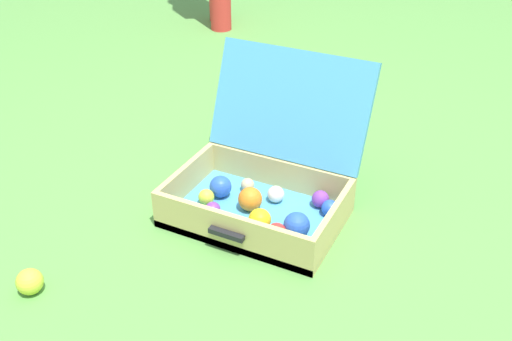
{
  "coord_description": "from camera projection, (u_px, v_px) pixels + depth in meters",
  "views": [
    {
      "loc": [
        0.61,
        -1.36,
        1.09
      ],
      "look_at": [
        -0.04,
        -0.05,
        0.18
      ],
      "focal_mm": 40.53,
      "sensor_mm": 36.0,
      "label": 1
    }
  ],
  "objects": [
    {
      "name": "ground_plane",
      "position": [
        275.0,
        214.0,
        1.84
      ],
      "size": [
        16.0,
        16.0,
        0.0
      ],
      "primitive_type": "plane",
      "color": "#569342"
    },
    {
      "name": "open_suitcase",
      "position": [
        265.0,
        182.0,
        1.81
      ],
      "size": [
        0.52,
        0.52,
        0.46
      ],
      "color": "#4799C6",
      "rests_on": "ground"
    },
    {
      "name": "stray_ball_on_grass",
      "position": [
        30.0,
        282.0,
        1.52
      ],
      "size": [
        0.07,
        0.07,
        0.07
      ],
      "primitive_type": "sphere",
      "color": "#CCDB38",
      "rests_on": "ground"
    }
  ]
}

